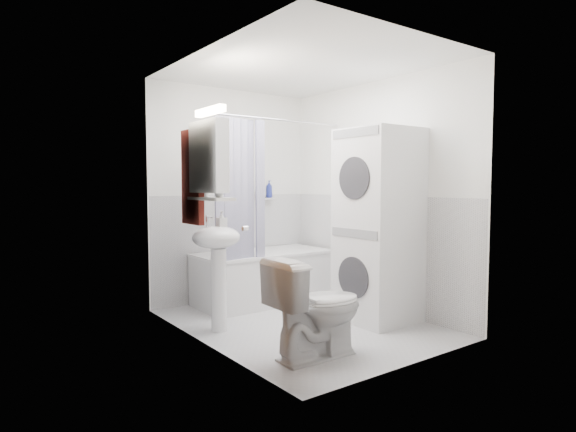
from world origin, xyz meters
TOP-DOWN VIEW (x-y plane):
  - floor at (0.00, 0.00)m, footprint 2.60×2.60m
  - room_walls at (0.00, 0.00)m, footprint 2.60×2.60m
  - wainscot at (0.00, 0.29)m, footprint 1.98×2.58m
  - door at (-0.95, -0.55)m, footprint 0.05×2.00m
  - bathtub at (0.16, 0.92)m, footprint 1.49×0.71m
  - tub_spout at (0.36, 1.25)m, footprint 0.04×0.12m
  - curtain_rod at (0.16, 0.63)m, footprint 1.67×0.02m
  - shower_curtain at (-0.30, 0.63)m, footprint 0.55×0.02m
  - sink at (-0.75, 0.26)m, footprint 0.44×0.37m
  - medicine_cabinet at (-0.90, 0.10)m, footprint 0.13×0.50m
  - shelf at (-0.89, 0.10)m, footprint 0.18×0.54m
  - shower_caddy at (0.41, 1.24)m, footprint 0.22×0.06m
  - towel at (-0.94, 0.35)m, footprint 0.07×0.35m
  - washer_dryer at (0.68, -0.34)m, footprint 0.67×0.66m
  - toilet at (-0.45, -0.77)m, footprint 0.79×0.46m
  - soap_pump at (-0.71, 0.25)m, footprint 0.08×0.17m
  - shelf_bottle at (-0.89, -0.05)m, footprint 0.07×0.18m
  - shelf_cup at (-0.89, 0.22)m, footprint 0.10×0.09m
  - shampoo_a at (0.35, 1.24)m, footprint 0.13×0.17m
  - shampoo_b at (0.47, 1.24)m, footprint 0.08×0.21m

SIDE VIEW (x-z plane):
  - floor at x=0.00m, z-range 0.00..0.00m
  - bathtub at x=0.16m, z-range 0.03..0.60m
  - toilet at x=-0.45m, z-range 0.00..0.76m
  - wainscot at x=0.00m, z-range -0.69..1.89m
  - sink at x=-0.75m, z-range 0.18..1.22m
  - tub_spout at x=0.36m, z-range 0.87..0.91m
  - washer_dryer at x=0.68m, z-range 0.00..1.85m
  - soap_pump at x=-0.71m, z-range 0.91..0.99m
  - door at x=-0.95m, z-range 0.00..2.00m
  - shower_caddy at x=0.41m, z-range 1.14..1.16m
  - shelf at x=-0.89m, z-range 1.19..1.21m
  - shampoo_b at x=0.47m, z-range 1.16..1.24m
  - shampoo_a at x=0.35m, z-range 1.16..1.29m
  - shelf_bottle at x=-0.89m, z-range 1.21..1.28m
  - shower_curtain at x=-0.30m, z-range 0.52..1.98m
  - shelf_cup at x=-0.89m, z-range 1.21..1.31m
  - towel at x=-0.94m, z-range 0.98..1.83m
  - room_walls at x=0.00m, z-range 0.19..2.79m
  - medicine_cabinet at x=-0.90m, z-range 1.21..1.92m
  - curtain_rod at x=0.16m, z-range 1.99..2.01m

